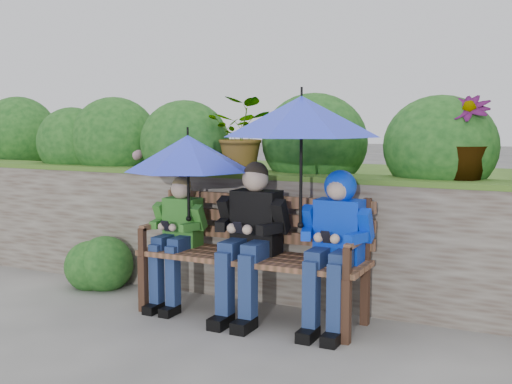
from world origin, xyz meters
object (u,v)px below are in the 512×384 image
at_px(park_bench, 255,247).
at_px(boy_right, 335,236).
at_px(boy_middle, 250,232).
at_px(umbrella_right, 301,116).
at_px(umbrella_left, 188,153).
at_px(boy_left, 177,233).

bearing_deg(park_bench, boy_right, -5.95).
relative_size(boy_middle, umbrella_right, 1.04).
distance_m(boy_middle, umbrella_left, 0.77).
relative_size(park_bench, umbrella_left, 1.80).
distance_m(park_bench, umbrella_left, 0.87).
bearing_deg(umbrella_left, boy_middle, 2.04).
bearing_deg(boy_right, park_bench, 174.05).
bearing_deg(park_bench, boy_left, -173.80).
bearing_deg(umbrella_right, umbrella_left, 179.50).
relative_size(umbrella_left, umbrella_right, 0.87).
relative_size(boy_right, umbrella_right, 1.01).
xyz_separation_m(boy_left, umbrella_left, (0.13, -0.03, 0.62)).
bearing_deg(umbrella_right, boy_left, 177.82).
bearing_deg(park_bench, boy_middle, -88.65).
bearing_deg(boy_middle, umbrella_right, -3.73).
xyz_separation_m(umbrella_left, umbrella_right, (0.92, -0.01, 0.28)).
xyz_separation_m(boy_middle, umbrella_right, (0.40, -0.03, 0.84)).
distance_m(park_bench, umbrella_right, 1.06).
height_order(boy_left, boy_right, boy_right).
height_order(boy_middle, boy_right, boy_middle).
xyz_separation_m(boy_right, umbrella_left, (-1.16, -0.04, 0.54)).
bearing_deg(boy_left, boy_right, 0.13).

